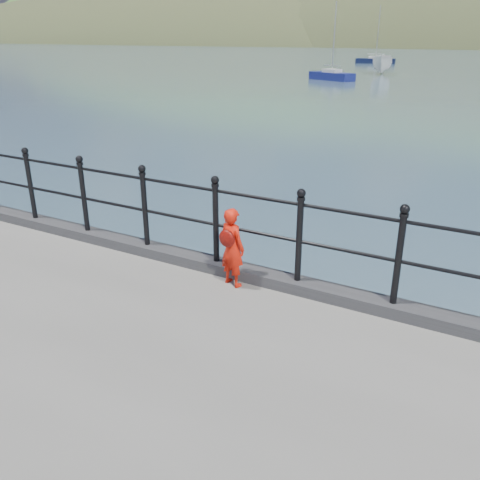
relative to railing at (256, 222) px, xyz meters
The scene contains 7 objects.
ground 1.83m from the railing, 90.00° to the left, with size 600.00×600.00×0.00m, color #2D4251.
kerb 0.75m from the railing, 140.53° to the right, with size 60.00×0.30×0.15m, color #28282B.
railing is the anchor object (origin of this frame).
child 0.44m from the railing, 128.21° to the right, with size 0.43×0.36×1.04m.
launch_white 53.18m from the railing, 102.85° to the left, with size 2.03×5.40×2.09m, color white.
sailboat_port 44.37m from the railing, 108.36° to the left, with size 4.83×3.29×6.92m.
sailboat_left 74.98m from the railing, 104.08° to the left, with size 5.76×2.59×7.98m.
Camera 1 is at (2.78, -5.52, 4.03)m, focal length 38.00 mm.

